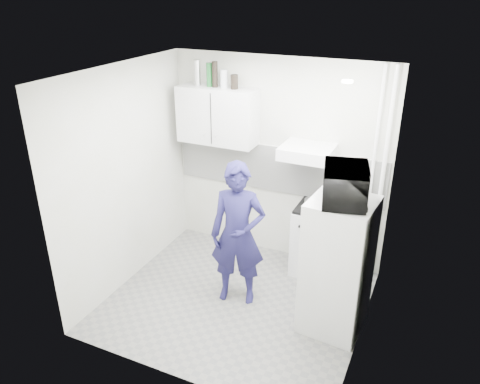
% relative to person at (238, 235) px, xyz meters
% --- Properties ---
extents(floor, '(2.80, 2.80, 0.00)m').
position_rel_person_xyz_m(floor, '(0.02, -0.09, -0.83)').
color(floor, '#5C5C5C').
rests_on(floor, ground).
extents(ceiling, '(2.80, 2.80, 0.00)m').
position_rel_person_xyz_m(ceiling, '(0.02, -0.09, 1.77)').
color(ceiling, white).
rests_on(ceiling, wall_back).
extents(wall_back, '(2.80, 0.00, 2.80)m').
position_rel_person_xyz_m(wall_back, '(0.02, 1.16, 0.47)').
color(wall_back, silver).
rests_on(wall_back, floor).
extents(wall_left, '(0.00, 2.60, 2.60)m').
position_rel_person_xyz_m(wall_left, '(-1.38, -0.09, 0.47)').
color(wall_left, silver).
rests_on(wall_left, floor).
extents(wall_right, '(0.00, 2.60, 2.60)m').
position_rel_person_xyz_m(wall_right, '(1.42, -0.09, 0.47)').
color(wall_right, silver).
rests_on(wall_right, floor).
extents(person, '(0.69, 0.54, 1.67)m').
position_rel_person_xyz_m(person, '(0.00, 0.00, 0.00)').
color(person, '#1A1846').
rests_on(person, floor).
extents(stove, '(0.55, 0.55, 0.87)m').
position_rel_person_xyz_m(stove, '(0.66, 0.91, -0.40)').
color(stove, white).
rests_on(stove, floor).
extents(fridge, '(0.66, 0.66, 1.48)m').
position_rel_person_xyz_m(fridge, '(1.12, -0.02, -0.10)').
color(fridge, silver).
rests_on(fridge, floor).
extents(stove_top, '(0.52, 0.52, 0.03)m').
position_rel_person_xyz_m(stove_top, '(0.66, 0.91, 0.06)').
color(stove_top, black).
rests_on(stove_top, stove).
extents(saucepan, '(0.17, 0.17, 0.09)m').
position_rel_person_xyz_m(saucepan, '(0.57, 0.88, 0.12)').
color(saucepan, silver).
rests_on(saucepan, stove_top).
extents(microwave, '(0.69, 0.54, 0.33)m').
position_rel_person_xyz_m(microwave, '(1.12, -0.02, 0.81)').
color(microwave, black).
rests_on(microwave, fridge).
extents(bottle_b, '(0.08, 0.08, 0.30)m').
position_rel_person_xyz_m(bottle_b, '(-1.00, 0.98, 1.52)').
color(bottle_b, silver).
rests_on(bottle_b, upper_cabinet).
extents(bottle_c, '(0.07, 0.07, 0.28)m').
position_rel_person_xyz_m(bottle_c, '(-0.83, 0.98, 1.51)').
color(bottle_c, '#144C1E').
rests_on(bottle_c, upper_cabinet).
extents(bottle_d, '(0.07, 0.07, 0.31)m').
position_rel_person_xyz_m(bottle_d, '(-0.76, 0.98, 1.52)').
color(bottle_d, black).
rests_on(bottle_d, upper_cabinet).
extents(canister_a, '(0.09, 0.09, 0.22)m').
position_rel_person_xyz_m(canister_a, '(-0.63, 0.98, 1.47)').
color(canister_a, '#B2B7BC').
rests_on(canister_a, upper_cabinet).
extents(canister_b, '(0.09, 0.09, 0.17)m').
position_rel_person_xyz_m(canister_b, '(-0.50, 0.98, 1.45)').
color(canister_b, black).
rests_on(canister_b, upper_cabinet).
extents(upper_cabinet, '(1.00, 0.35, 0.70)m').
position_rel_person_xyz_m(upper_cabinet, '(-0.73, 0.98, 1.02)').
color(upper_cabinet, silver).
rests_on(upper_cabinet, wall_back).
extents(range_hood, '(0.60, 0.50, 0.14)m').
position_rel_person_xyz_m(range_hood, '(0.47, 0.91, 0.74)').
color(range_hood, white).
rests_on(range_hood, wall_back).
extents(backsplash, '(2.74, 0.03, 0.60)m').
position_rel_person_xyz_m(backsplash, '(0.02, 1.14, 0.37)').
color(backsplash, white).
rests_on(backsplash, wall_back).
extents(pipe_a, '(0.05, 0.05, 2.60)m').
position_rel_person_xyz_m(pipe_a, '(1.32, 1.08, 0.47)').
color(pipe_a, white).
rests_on(pipe_a, floor).
extents(pipe_b, '(0.04, 0.04, 2.60)m').
position_rel_person_xyz_m(pipe_b, '(1.20, 1.08, 0.47)').
color(pipe_b, white).
rests_on(pipe_b, floor).
extents(ceiling_spot_fixture, '(0.10, 0.10, 0.02)m').
position_rel_person_xyz_m(ceiling_spot_fixture, '(1.02, 0.11, 1.74)').
color(ceiling_spot_fixture, white).
rests_on(ceiling_spot_fixture, ceiling).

